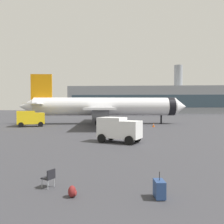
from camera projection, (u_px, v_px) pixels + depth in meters
name	position (u px, v px, depth m)	size (l,w,h in m)	color
airplane_at_gate	(104.00, 107.00, 47.82)	(35.77, 32.31, 10.50)	white
service_truck	(30.00, 118.00, 41.47)	(5.28, 4.06, 2.90)	yellow
cargo_van	(119.00, 128.00, 23.36)	(4.83, 3.76, 2.60)	white
safety_cone_near	(115.00, 134.00, 28.41)	(0.44, 0.44, 0.62)	#F2590C
safety_cone_mid	(154.00, 125.00, 40.65)	(0.44, 0.44, 0.72)	#F2590C
rolling_suitcase	(159.00, 189.00, 9.19)	(0.47, 0.68, 1.10)	navy
traveller_backpack	(72.00, 192.00, 9.31)	(0.36, 0.40, 0.48)	maroon
gate_chair	(49.00, 177.00, 10.40)	(0.65, 0.65, 0.86)	black
terminal_building	(154.00, 100.00, 122.78)	(90.15, 23.56, 25.97)	gray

